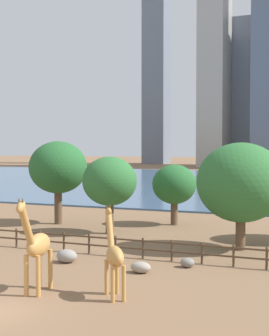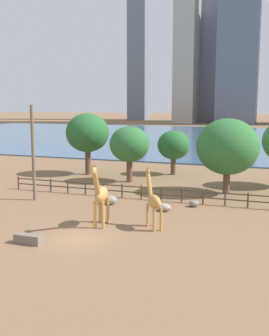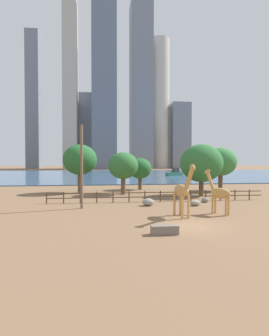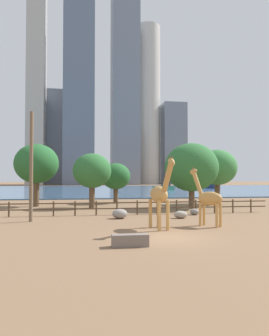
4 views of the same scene
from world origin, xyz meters
name	(u,v)px [view 2 (image 2 of 4)]	position (x,y,z in m)	size (l,w,h in m)	color
ground_plane	(231,138)	(0.00, 80.00, 0.00)	(400.00, 400.00, 0.00)	brown
harbor_water	(229,139)	(0.00, 77.00, 0.10)	(180.00, 86.00, 0.20)	#3D6084
giraffe_tall	(101,195)	(0.17, 3.09, 2.28)	(1.22, 3.44, 4.76)	#C18C47
giraffe_companion	(154,201)	(3.84, 3.92, 1.95)	(2.01, 2.35, 4.20)	#C18C47
utility_pole	(33,153)	(-8.76, 8.42, 4.27)	(0.28, 0.28, 8.54)	brown
boulder_near_fence	(110,200)	(-1.75, 9.23, 0.40)	(1.27, 1.06, 0.80)	gray
boulder_by_pole	(164,207)	(3.30, 8.60, 0.31)	(1.16, 0.83, 0.62)	gray
boulder_small	(194,204)	(5.31, 10.83, 0.28)	(0.83, 0.75, 0.56)	gray
feeding_trough	(28,239)	(-2.57, -1.91, 0.30)	(1.80, 0.60, 0.60)	#72665B
enclosure_fence	(136,191)	(-0.34, 12.00, 0.76)	(26.12, 0.14, 1.30)	#4C3826
tree_left_large	(228,147)	(7.19, 16.96, 4.55)	(5.96, 5.96, 7.25)	brown
tree_center_broad	(87,133)	(-10.15, 22.27, 5.05)	(5.19, 5.19, 7.42)	brown
tree_right_tall	(129,144)	(-3.70, 19.42, 4.16)	(4.35, 4.35, 6.16)	brown
tree_right_small	(173,145)	(-0.34, 25.66, 3.58)	(3.90, 3.90, 5.37)	brown
skyline_block_central	(216,63)	(-17.42, 163.04, 25.10)	(14.88, 14.17, 50.21)	gray
skyline_tower_glass	(139,18)	(-54.11, 168.35, 46.71)	(8.73, 9.35, 93.41)	slate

